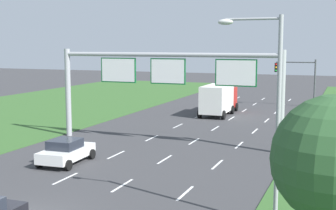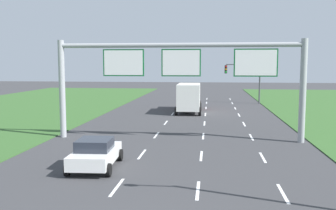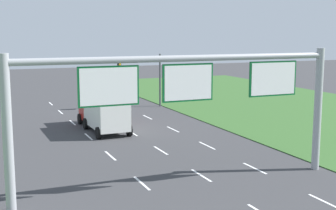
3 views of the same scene
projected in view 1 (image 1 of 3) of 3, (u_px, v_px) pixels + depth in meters
lane_dashes_inner_left at (135, 146)px, 34.09m from camera, size 0.14×68.40×0.01m
lane_dashes_inner_right at (180, 150)px, 32.82m from camera, size 0.14×68.40×0.01m
lane_dashes_slip at (229, 154)px, 31.56m from camera, size 0.14×68.40×0.01m
car_mid_lane at (66, 151)px, 28.98m from camera, size 2.37×4.15×1.53m
box_truck at (219, 99)px, 48.84m from camera, size 2.77×7.44×3.17m
sign_gantry at (168, 78)px, 34.16m from camera, size 17.24×0.44×7.00m
traffic_light_mast at (298, 74)px, 55.03m from camera, size 4.76×0.49×5.60m
street_lamp at (269, 102)px, 18.55m from camera, size 2.61×0.32×8.50m
roadside_tree_near at (336, 160)px, 14.20m from camera, size 4.00×4.00×5.89m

